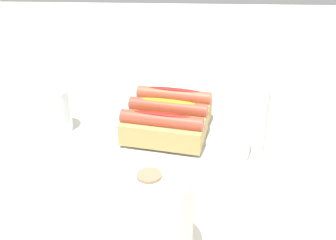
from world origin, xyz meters
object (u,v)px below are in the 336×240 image
object	(u,v)px
hotdog_front	(174,104)
water_glass	(54,111)
paper_towel_roll	(150,218)
serving_bowl	(168,135)
napkin_box	(298,133)
hotdog_side	(161,130)
hotdog_back	(168,116)

from	to	relation	value
hotdog_front	water_glass	world-z (taller)	hotdog_front
water_glass	paper_towel_roll	xyz separation A→B (m)	(-0.23, 0.34, 0.02)
serving_bowl	water_glass	world-z (taller)	water_glass
serving_bowl	hotdog_front	world-z (taller)	hotdog_front
paper_towel_roll	napkin_box	bearing A→B (deg)	-137.67
serving_bowl	hotdog_front	size ratio (longest dim) A/B	2.06
water_glass	napkin_box	xyz separation A→B (m)	(-0.46, 0.12, 0.03)
hotdog_side	water_glass	xyz separation A→B (m)	(0.23, -0.09, -0.01)
hotdog_front	paper_towel_roll	distance (m)	0.35
hotdog_back	water_glass	bearing A→B (deg)	-9.65
hotdog_back	hotdog_side	world-z (taller)	same
serving_bowl	hotdog_side	bearing A→B (deg)	80.38
hotdog_front	hotdog_side	size ratio (longest dim) A/B	1.00
water_glass	hotdog_side	bearing A→B (deg)	157.32
paper_towel_roll	serving_bowl	bearing A→B (deg)	-91.67
hotdog_side	paper_towel_roll	size ratio (longest dim) A/B	1.17
water_glass	paper_towel_roll	bearing A→B (deg)	123.76
paper_towel_roll	hotdog_front	bearing A→B (deg)	-92.91
hotdog_front	hotdog_back	world-z (taller)	same
hotdog_front	napkin_box	world-z (taller)	napkin_box
hotdog_front	napkin_box	xyz separation A→B (m)	(-0.22, 0.14, 0.02)
serving_bowl	paper_towel_roll	world-z (taller)	paper_towel_roll
hotdog_back	paper_towel_roll	bearing A→B (deg)	88.33
napkin_box	hotdog_front	bearing A→B (deg)	-28.09
water_glass	serving_bowl	bearing A→B (deg)	170.35
hotdog_back	paper_towel_roll	distance (m)	0.30
serving_bowl	hotdog_back	xyz separation A→B (m)	(-0.00, 0.00, 0.04)
paper_towel_roll	napkin_box	xyz separation A→B (m)	(-0.23, -0.21, 0.01)
hotdog_side	hotdog_back	bearing A→B (deg)	-99.62
hotdog_side	water_glass	size ratio (longest dim) A/B	1.74
hotdog_front	hotdog_side	world-z (taller)	same
paper_towel_roll	napkin_box	world-z (taller)	napkin_box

